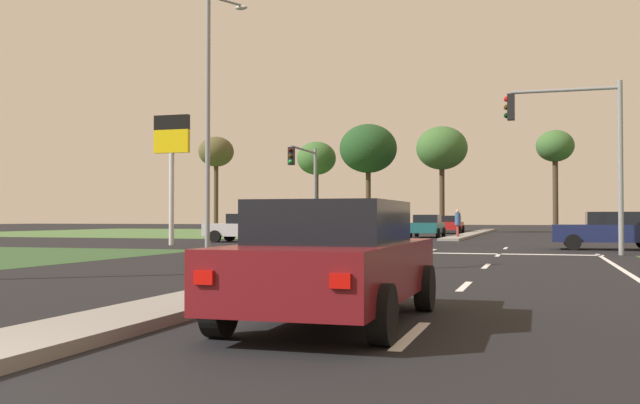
# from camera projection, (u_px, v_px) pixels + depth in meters

# --- Properties ---
(ground_plane) EXTENTS (200.00, 200.00, 0.00)m
(ground_plane) POSITION_uv_depth(u_px,v_px,m) (430.00, 246.00, 33.77)
(ground_plane) COLOR black
(grass_verge_far_left) EXTENTS (35.00, 35.00, 0.01)m
(grass_verge_far_left) POSITION_uv_depth(u_px,v_px,m) (182.00, 232.00, 64.57)
(grass_verge_far_left) COLOR #476B38
(grass_verge_far_left) RESTS_ON ground
(median_island_near) EXTENTS (1.20, 22.00, 0.14)m
(median_island_near) POSITION_uv_depth(u_px,v_px,m) (302.00, 275.00, 15.58)
(median_island_near) COLOR gray
(median_island_near) RESTS_ON ground
(median_island_far) EXTENTS (1.20, 36.00, 0.14)m
(median_island_far) POSITION_uv_depth(u_px,v_px,m) (475.00, 233.00, 57.70)
(median_island_far) COLOR gray
(median_island_far) RESTS_ON ground
(lane_dash_near) EXTENTS (0.14, 2.00, 0.01)m
(lane_dash_near) POSITION_uv_depth(u_px,v_px,m) (411.00, 335.00, 8.05)
(lane_dash_near) COLOR silver
(lane_dash_near) RESTS_ON ground
(lane_dash_second) EXTENTS (0.14, 2.00, 0.01)m
(lane_dash_second) POSITION_uv_depth(u_px,v_px,m) (464.00, 286.00, 13.79)
(lane_dash_second) COLOR silver
(lane_dash_second) RESTS_ON ground
(lane_dash_third) EXTENTS (0.14, 2.00, 0.01)m
(lane_dash_third) POSITION_uv_depth(u_px,v_px,m) (486.00, 266.00, 19.54)
(lane_dash_third) COLOR silver
(lane_dash_third) RESTS_ON ground
(lane_dash_fourth) EXTENTS (0.14, 2.00, 0.01)m
(lane_dash_fourth) POSITION_uv_depth(u_px,v_px,m) (498.00, 255.00, 25.28)
(lane_dash_fourth) COLOR silver
(lane_dash_fourth) RESTS_ON ground
(lane_dash_fifth) EXTENTS (0.14, 2.00, 0.01)m
(lane_dash_fifth) POSITION_uv_depth(u_px,v_px,m) (506.00, 248.00, 31.03)
(lane_dash_fifth) COLOR silver
(lane_dash_fifth) RESTS_ON ground
(stop_bar_near) EXTENTS (6.40, 0.50, 0.01)m
(stop_bar_near) POSITION_uv_depth(u_px,v_px,m) (508.00, 254.00, 25.97)
(stop_bar_near) COLOR silver
(stop_bar_near) RESTS_ON ground
(crosswalk_bar_near) EXTENTS (0.70, 2.80, 0.01)m
(crosswalk_bar_near) POSITION_uv_depth(u_px,v_px,m) (260.00, 249.00, 30.63)
(crosswalk_bar_near) COLOR silver
(crosswalk_bar_near) RESTS_ON ground
(crosswalk_bar_second) EXTENTS (0.70, 2.80, 0.01)m
(crosswalk_bar_second) POSITION_uv_depth(u_px,v_px,m) (286.00, 249.00, 30.30)
(crosswalk_bar_second) COLOR silver
(crosswalk_bar_second) RESTS_ON ground
(crosswalk_bar_third) EXTENTS (0.70, 2.80, 0.01)m
(crosswalk_bar_third) POSITION_uv_depth(u_px,v_px,m) (312.00, 249.00, 29.97)
(crosswalk_bar_third) COLOR silver
(crosswalk_bar_third) RESTS_ON ground
(crosswalk_bar_fourth) EXTENTS (0.70, 2.80, 0.01)m
(crosswalk_bar_fourth) POSITION_uv_depth(u_px,v_px,m) (339.00, 250.00, 29.64)
(crosswalk_bar_fourth) COLOR silver
(crosswalk_bar_fourth) RESTS_ON ground
(crosswalk_bar_fifth) EXTENTS (0.70, 2.80, 0.01)m
(crosswalk_bar_fifth) POSITION_uv_depth(u_px,v_px,m) (367.00, 250.00, 29.31)
(crosswalk_bar_fifth) COLOR silver
(crosswalk_bar_fifth) RESTS_ON ground
(crosswalk_bar_sixth) EXTENTS (0.70, 2.80, 0.01)m
(crosswalk_bar_sixth) POSITION_uv_depth(u_px,v_px,m) (395.00, 250.00, 28.98)
(crosswalk_bar_sixth) COLOR silver
(crosswalk_bar_sixth) RESTS_ON ground
(crosswalk_bar_seventh) EXTENTS (0.70, 2.80, 0.01)m
(crosswalk_bar_seventh) POSITION_uv_depth(u_px,v_px,m) (423.00, 251.00, 28.64)
(crosswalk_bar_seventh) COLOR silver
(crosswalk_bar_seventh) RESTS_ON ground
(car_teal_near) EXTENTS (2.03, 4.33, 1.49)m
(car_teal_near) POSITION_uv_depth(u_px,v_px,m) (427.00, 226.00, 47.93)
(car_teal_near) COLOR #19565B
(car_teal_near) RESTS_ON ground
(car_navy_second) EXTENTS (4.47, 1.99, 1.54)m
(car_navy_second) POSITION_uv_depth(u_px,v_px,m) (610.00, 230.00, 29.53)
(car_navy_second) COLOR #161E47
(car_navy_second) RESTS_ON ground
(car_maroon_third) EXTENTS (2.03, 4.57, 1.51)m
(car_maroon_third) POSITION_uv_depth(u_px,v_px,m) (334.00, 260.00, 9.04)
(car_maroon_third) COLOR maroon
(car_maroon_third) RESTS_ON ground
(car_silver_fourth) EXTENTS (4.47, 2.08, 1.51)m
(car_silver_fourth) POSITION_uv_depth(u_px,v_px,m) (248.00, 228.00, 38.70)
(car_silver_fourth) COLOR #B7B7BC
(car_silver_fourth) RESTS_ON ground
(car_red_fifth) EXTENTS (2.07, 4.45, 1.47)m
(car_red_fifth) POSITION_uv_depth(u_px,v_px,m) (450.00, 224.00, 60.49)
(car_red_fifth) COLOR #A31919
(car_red_fifth) RESTS_ON ground
(traffic_signal_near_right) EXTENTS (4.03, 0.32, 6.10)m
(traffic_signal_near_right) POSITION_uv_depth(u_px,v_px,m) (579.00, 138.00, 25.74)
(traffic_signal_near_right) COLOR gray
(traffic_signal_near_right) RESTS_ON ground
(traffic_signal_far_left) EXTENTS (0.32, 4.62, 5.32)m
(traffic_signal_far_left) POSITION_uv_depth(u_px,v_px,m) (306.00, 175.00, 40.72)
(traffic_signal_far_left) COLOR gray
(traffic_signal_far_left) RESTS_ON ground
(street_lamp_second) EXTENTS (1.17, 1.86, 10.56)m
(street_lamp_second) POSITION_uv_depth(u_px,v_px,m) (211.00, 108.00, 30.05)
(street_lamp_second) COLOR gray
(street_lamp_second) RESTS_ON ground
(pedestrian_at_median) EXTENTS (0.34, 0.34, 1.67)m
(pedestrian_at_median) POSITION_uv_depth(u_px,v_px,m) (458.00, 220.00, 44.56)
(pedestrian_at_median) COLOR maroon
(pedestrian_at_median) RESTS_ON median_island_far
(fuel_price_totem) EXTENTS (1.80, 0.24, 6.18)m
(fuel_price_totem) POSITION_uv_depth(u_px,v_px,m) (172.00, 150.00, 34.55)
(fuel_price_totem) COLOR silver
(fuel_price_totem) RESTS_ON ground
(treeline_near) EXTENTS (3.51, 3.51, 9.37)m
(treeline_near) POSITION_uv_depth(u_px,v_px,m) (216.00, 153.00, 72.38)
(treeline_near) COLOR #423323
(treeline_near) RESTS_ON ground
(treeline_second) EXTENTS (3.84, 3.84, 8.77)m
(treeline_second) POSITION_uv_depth(u_px,v_px,m) (316.00, 159.00, 71.43)
(treeline_second) COLOR #423323
(treeline_second) RESTS_ON ground
(treeline_third) EXTENTS (5.29, 5.29, 9.92)m
(treeline_third) POSITION_uv_depth(u_px,v_px,m) (368.00, 149.00, 66.97)
(treeline_third) COLOR #423323
(treeline_third) RESTS_ON ground
(treeline_fourth) EXTENTS (4.44, 4.44, 9.25)m
(treeline_fourth) POSITION_uv_depth(u_px,v_px,m) (442.00, 149.00, 63.29)
(treeline_fourth) COLOR #423323
(treeline_fourth) RESTS_ON ground
(treeline_fifth) EXTENTS (3.28, 3.28, 9.01)m
(treeline_fifth) POSITION_uv_depth(u_px,v_px,m) (555.00, 148.00, 63.97)
(treeline_fifth) COLOR #423323
(treeline_fifth) RESTS_ON ground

